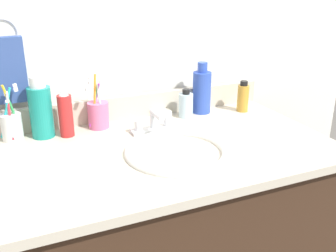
# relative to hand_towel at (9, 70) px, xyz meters

# --- Properties ---
(vanity_cabinet) EXTENTS (1.03, 0.58, 0.76)m
(vanity_cabinet) POSITION_rel_hand_towel_xyz_m (0.44, -0.33, -0.63)
(vanity_cabinet) COLOR #382316
(vanity_cabinet) RESTS_ON ground_plane
(countertop) EXTENTS (1.07, 0.63, 0.03)m
(countertop) POSITION_rel_hand_towel_xyz_m (0.44, -0.33, -0.23)
(countertop) COLOR beige
(countertop) RESTS_ON vanity_cabinet
(backsplash) EXTENTS (1.07, 0.02, 0.09)m
(backsplash) POSITION_rel_hand_towel_xyz_m (0.44, -0.02, -0.17)
(backsplash) COLOR beige
(backsplash) RESTS_ON countertop
(back_wall) EXTENTS (2.17, 0.04, 1.30)m
(back_wall) POSITION_rel_hand_towel_xyz_m (0.44, 0.04, -0.36)
(back_wall) COLOR white
(back_wall) RESTS_ON ground_plane
(towel_ring) EXTENTS (0.10, 0.01, 0.10)m
(towel_ring) POSITION_rel_hand_towel_xyz_m (0.00, 0.02, 0.12)
(towel_ring) COLOR silver
(hand_towel) EXTENTS (0.11, 0.04, 0.22)m
(hand_towel) POSITION_rel_hand_towel_xyz_m (0.00, 0.00, 0.00)
(hand_towel) COLOR #334C8C
(sink_basin) EXTENTS (0.33, 0.33, 0.11)m
(sink_basin) POSITION_rel_hand_towel_xyz_m (0.44, -0.39, -0.25)
(sink_basin) COLOR white
(sink_basin) RESTS_ON countertop
(faucet) EXTENTS (0.16, 0.10, 0.08)m
(faucet) POSITION_rel_hand_towel_xyz_m (0.44, -0.19, -0.19)
(faucet) COLOR silver
(faucet) RESTS_ON countertop
(bottle_spray_red) EXTENTS (0.05, 0.05, 0.18)m
(bottle_spray_red) POSITION_rel_hand_towel_xyz_m (0.16, -0.11, -0.14)
(bottle_spray_red) COLOR red
(bottle_spray_red) RESTS_ON countertop
(bottle_oil_amber) EXTENTS (0.05, 0.05, 0.12)m
(bottle_oil_amber) POSITION_rel_hand_towel_xyz_m (0.85, -0.13, -0.16)
(bottle_oil_amber) COLOR gold
(bottle_oil_amber) RESTS_ON countertop
(bottle_gel_clear) EXTENTS (0.06, 0.06, 0.11)m
(bottle_gel_clear) POSITION_rel_hand_towel_xyz_m (0.61, -0.10, -0.17)
(bottle_gel_clear) COLOR silver
(bottle_gel_clear) RESTS_ON countertop
(bottle_shampoo_blue) EXTENTS (0.07, 0.07, 0.20)m
(bottle_shampoo_blue) POSITION_rel_hand_towel_xyz_m (0.69, -0.07, -0.13)
(bottle_shampoo_blue) COLOR #2D4CB2
(bottle_shampoo_blue) RESTS_ON countertop
(bottle_mouthwash_teal) EXTENTS (0.08, 0.08, 0.21)m
(bottle_mouthwash_teal) POSITION_rel_hand_towel_xyz_m (0.08, -0.08, -0.12)
(bottle_mouthwash_teal) COLOR teal
(bottle_mouthwash_teal) RESTS_ON countertop
(cup_pink) EXTENTS (0.08, 0.07, 0.20)m
(cup_pink) POSITION_rel_hand_towel_xyz_m (0.27, -0.07, -0.17)
(cup_pink) COLOR #D16693
(cup_pink) RESTS_ON countertop
(cup_white_ceramic) EXTENTS (0.08, 0.09, 0.19)m
(cup_white_ceramic) POSITION_rel_hand_towel_xyz_m (-0.02, -0.07, -0.17)
(cup_white_ceramic) COLOR white
(cup_white_ceramic) RESTS_ON countertop
(soap_bar) EXTENTS (0.06, 0.04, 0.02)m
(soap_bar) POSITION_rel_hand_towel_xyz_m (0.53, -0.06, -0.21)
(soap_bar) COLOR white
(soap_bar) RESTS_ON countertop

